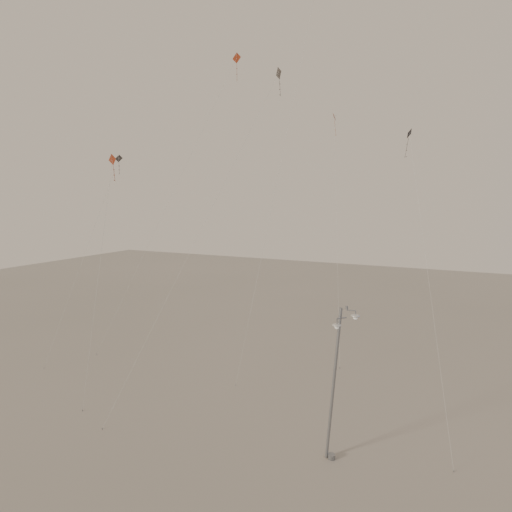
% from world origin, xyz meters
% --- Properties ---
extents(ground, '(160.00, 160.00, 0.00)m').
position_xyz_m(ground, '(0.00, 0.00, 0.00)').
color(ground, gray).
rests_on(ground, ground).
extents(street_lamp, '(1.81, 0.98, 9.65)m').
position_xyz_m(street_lamp, '(8.42, 1.35, 5.15)').
color(street_lamp, gray).
rests_on(street_lamp, ground).
extents(kite_0, '(12.85, 8.15, 29.94)m').
position_xyz_m(kite_0, '(-8.16, 13.91, 23.13)').
color(kite_0, maroon).
rests_on(kite_0, ground).
extents(kite_1, '(7.94, 13.63, 26.50)m').
position_xyz_m(kite_1, '(-0.94, 8.28, 20.38)').
color(kite_1, '#2D2926').
rests_on(kite_1, ground).
extents(kite_2, '(4.49, 12.19, 42.46)m').
position_xyz_m(kite_2, '(1.56, 16.68, 32.46)').
color(kite_2, maroon).
rests_on(kite_2, ground).
extents(kite_3, '(2.09, 2.79, 18.99)m').
position_xyz_m(kite_3, '(-8.76, 1.05, 14.84)').
color(kite_3, maroon).
rests_on(kite_3, ground).
extents(kite_4, '(4.42, 10.34, 21.22)m').
position_xyz_m(kite_4, '(11.75, 10.98, 16.23)').
color(kite_4, '#2D2926').
rests_on(kite_4, ground).
extents(kite_5, '(4.41, 12.59, 25.94)m').
position_xyz_m(kite_5, '(2.24, 24.53, 20.19)').
color(kite_5, maroon).
rests_on(kite_5, ground).
extents(kite_6, '(6.35, 4.84, 19.85)m').
position_xyz_m(kite_6, '(-15.17, 6.58, 14.66)').
color(kite_6, '#2D2926').
rests_on(kite_6, ground).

